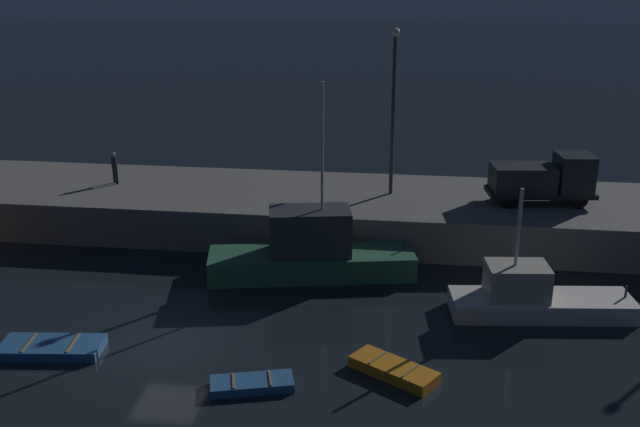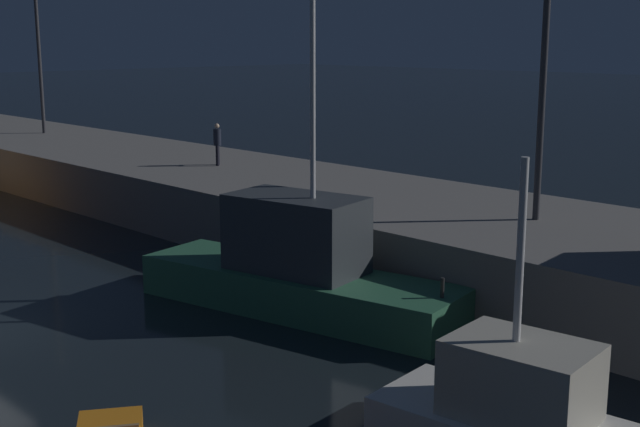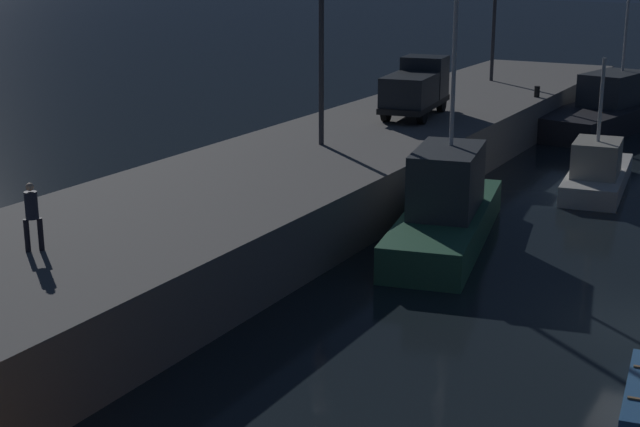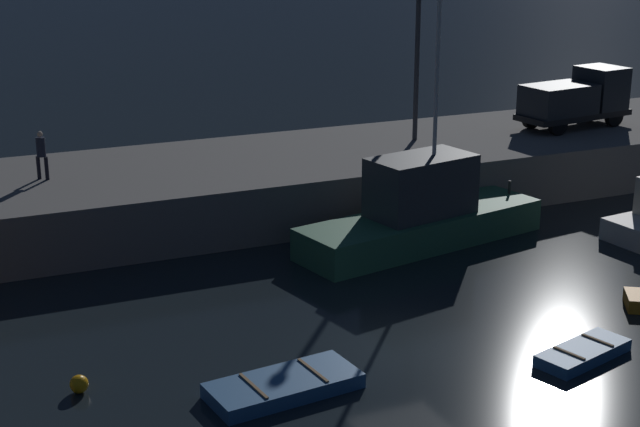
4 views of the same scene
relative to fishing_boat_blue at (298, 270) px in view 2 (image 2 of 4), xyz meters
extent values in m
cube|color=slate|center=(-4.49, 6.12, -0.10)|extent=(78.50, 8.12, 2.09)
cube|color=#2D6647|center=(0.02, 0.00, -0.58)|extent=(9.67, 4.34, 1.13)
cube|color=#33383D|center=(-0.05, -0.01, 1.01)|extent=(3.97, 2.67, 2.06)
cylinder|color=silver|center=(0.50, 0.10, 4.89)|extent=(0.14, 0.14, 5.70)
cylinder|color=#262626|center=(4.24, 0.86, 0.23)|extent=(0.10, 0.10, 0.50)
cube|color=#ADA899|center=(8.82, -2.83, 0.33)|extent=(2.63, 1.99, 1.37)
cylinder|color=silver|center=(8.70, -2.84, 2.62)|extent=(0.14, 0.14, 3.21)
cylinder|color=#38383D|center=(-28.37, 6.80, 5.39)|extent=(0.20, 0.20, 8.90)
cylinder|color=#38383D|center=(3.30, 6.45, 5.00)|extent=(0.20, 0.20, 8.13)
cylinder|color=black|center=(-11.93, 6.43, 1.36)|extent=(0.14, 0.14, 0.83)
cylinder|color=black|center=(-11.69, 6.22, 1.36)|extent=(0.14, 0.14, 0.83)
cylinder|color=#1E2333|center=(-11.81, 6.33, 2.12)|extent=(0.45, 0.45, 0.69)
sphere|color=beige|center=(-11.81, 6.33, 2.58)|extent=(0.20, 0.20, 0.20)
camera|label=1|loc=(4.57, -30.98, 12.54)|focal=41.50mm
camera|label=2|loc=(16.28, -14.92, 6.15)|focal=47.42mm
camera|label=3|loc=(-27.90, -10.58, 8.15)|focal=52.72mm
camera|label=4|loc=(-16.29, -28.18, 10.10)|focal=54.69mm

